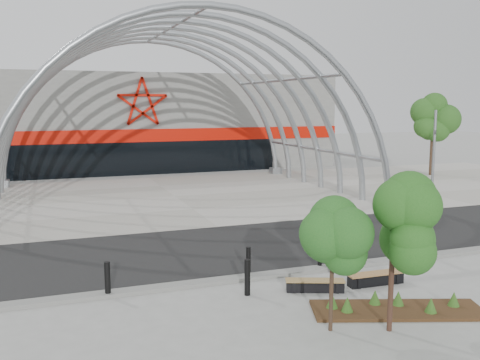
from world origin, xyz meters
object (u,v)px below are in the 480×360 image
(bench_0, at_px, (315,286))
(bollard_2, at_px, (247,277))
(street_tree_0, at_px, (333,240))
(street_tree_1, at_px, (394,223))
(bench_1, at_px, (376,279))
(signal_pole, at_px, (434,155))

(bench_0, bearing_deg, bollard_2, 168.26)
(street_tree_0, distance_m, bench_0, 3.52)
(street_tree_1, distance_m, bench_0, 4.09)
(bench_0, bearing_deg, bench_1, -3.16)
(street_tree_0, distance_m, bollard_2, 3.68)
(street_tree_1, xyz_separation_m, bench_1, (1.65, 3.02, -2.58))
(bench_0, height_order, bench_1, bench_1)
(bench_1, relative_size, bollard_2, 1.74)
(bench_1, bearing_deg, signal_pole, 44.08)
(street_tree_0, distance_m, bench_1, 4.48)
(bench_1, xyz_separation_m, bollard_2, (-4.10, 0.54, 0.35))
(bench_0, relative_size, bollard_2, 1.65)
(signal_pole, distance_m, bench_0, 16.81)
(street_tree_0, relative_size, street_tree_1, 0.84)
(bollard_2, bearing_deg, street_tree_0, -70.64)
(street_tree_1, bearing_deg, bench_0, 97.63)
(signal_pole, bearing_deg, bollard_2, -146.29)
(bench_0, xyz_separation_m, bench_1, (2.07, -0.11, 0.01))
(street_tree_0, xyz_separation_m, street_tree_1, (1.38, -0.52, 0.44))
(signal_pole, xyz_separation_m, bollard_2, (-14.97, -9.99, -2.20))
(signal_pole, distance_m, street_tree_1, 18.45)
(signal_pole, bearing_deg, street_tree_1, -132.75)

